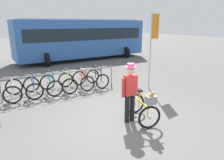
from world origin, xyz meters
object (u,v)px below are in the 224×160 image
bus_distant (83,37)px  banner_flag (153,37)px  racked_bike_white (13,90)px  racked_bike_blue (33,87)px  featured_bicycle (143,107)px  racked_bike_red (83,80)px  racked_bike_black (97,78)px  person_with_featured_bike (130,90)px  racked_bike_teal (51,84)px  racked_bike_lime (68,82)px

bus_distant → banner_flag: bearing=-96.7°
racked_bike_white → racked_bike_blue: same height
racked_bike_white → featured_bicycle: size_ratio=0.98×
racked_bike_red → racked_bike_black: same height
person_with_featured_bike → racked_bike_red: bearing=84.3°
racked_bike_blue → banner_flag: (4.56, -1.90, 1.86)m
racked_bike_black → banner_flag: 3.05m
bus_distant → featured_bicycle: bearing=-108.4°
racked_bike_teal → racked_bike_white: bearing=174.4°
racked_bike_blue → racked_bike_red: 2.10m
racked_bike_blue → racked_bike_black: (2.79, -0.27, 0.00)m
racked_bike_black → person_with_featured_bike: size_ratio=0.67×
racked_bike_red → featured_bicycle: bearing=-91.2°
racked_bike_red → banner_flag: 3.53m
racked_bike_blue → racked_bike_black: size_ratio=1.03×
racked_bike_white → bus_distant: bearing=45.9°
racked_bike_black → featured_bicycle: 3.93m
racked_bike_black → bus_distant: 7.45m
racked_bike_white → bus_distant: (6.24, 6.44, 1.37)m
racked_bike_white → racked_bike_lime: 2.10m
racked_bike_blue → racked_bike_teal: (0.70, -0.07, 0.00)m
racked_bike_lime → person_with_featured_bike: bearing=-84.9°
racked_bike_white → featured_bicycle: featured_bicycle is taller
racked_bike_white → racked_bike_teal: bearing=-5.6°
racked_bike_teal → racked_bike_black: bearing=-5.6°
racked_bike_lime → featured_bicycle: 4.04m
racked_bike_red → person_with_featured_bike: (-0.36, -3.64, 0.58)m
racked_bike_red → person_with_featured_bike: 3.71m
racked_bike_blue → racked_bike_black: bearing=-5.6°
racked_bike_black → banner_flag: size_ratio=0.36×
racked_bike_red → featured_bicycle: size_ratio=0.94×
racked_bike_white → racked_bike_blue: (0.70, -0.07, 0.00)m
racked_bike_white → racked_bike_red: (2.79, -0.27, 0.00)m
racked_bike_blue → banner_flag: 5.28m
racked_bike_blue → bus_distant: size_ratio=0.12×
racked_bike_lime → racked_bike_black: (1.39, -0.14, 0.00)m
featured_bicycle → person_with_featured_bike: person_with_featured_bike is taller
racked_bike_black → bus_distant: size_ratio=0.11×
racked_bike_black → banner_flag: (1.78, -1.63, 1.86)m
banner_flag → racked_bike_teal: bearing=154.6°
racked_bike_blue → racked_bike_red: (2.09, -0.20, 0.00)m
racked_bike_red → racked_bike_black: bearing=-5.6°
bus_distant → racked_bike_black: bearing=-112.1°
racked_bike_lime → banner_flag: banner_flag is taller
person_with_featured_bike → racked_bike_lime: bearing=95.1°
racked_bike_teal → banner_flag: bearing=-25.4°
racked_bike_red → racked_bike_lime: bearing=174.4°
racked_bike_lime → racked_bike_black: bearing=-5.6°
racked_bike_lime → banner_flag: bearing=-29.2°
racked_bike_teal → racked_bike_red: (1.39, -0.14, 0.00)m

